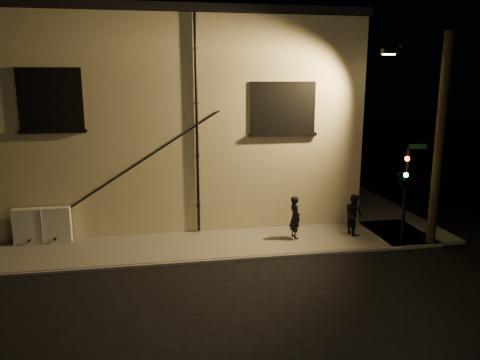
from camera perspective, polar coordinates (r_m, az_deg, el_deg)
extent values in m
plane|color=black|center=(16.48, 2.31, -9.54)|extent=(90.00, 90.00, 0.00)
cube|color=slate|center=(17.50, -8.52, -8.12)|extent=(20.00, 3.00, 0.12)
cube|color=slate|center=(25.68, 12.61, -1.61)|extent=(3.00, 16.00, 0.12)
cube|color=beige|center=(23.97, -9.50, 7.70)|extent=(16.00, 12.00, 8.50)
cube|color=black|center=(24.03, -9.89, 18.21)|extent=(16.20, 12.20, 0.30)
cube|color=black|center=(18.25, -22.06, 9.15)|extent=(2.20, 0.10, 2.20)
cube|color=black|center=(18.26, -22.06, 9.15)|extent=(1.98, 0.05, 1.98)
cube|color=black|center=(18.60, 5.28, 8.80)|extent=(2.60, 0.10, 2.00)
cube|color=#A5B28C|center=(18.61, 5.27, 8.80)|extent=(2.38, 0.05, 1.78)
cylinder|color=black|center=(17.98, -5.27, 6.47)|extent=(0.11, 0.11, 8.30)
cylinder|color=black|center=(18.13, -12.14, 2.11)|extent=(5.96, 0.04, 3.75)
cylinder|color=black|center=(18.12, -11.77, 2.31)|extent=(5.96, 0.04, 3.75)
cube|color=silver|center=(18.88, -22.95, -5.13)|extent=(2.03, 0.34, 1.34)
imported|color=black|center=(17.97, 6.71, -4.54)|extent=(0.48, 0.65, 1.64)
imported|color=black|center=(18.84, 13.70, -4.07)|extent=(0.74, 0.88, 1.61)
cylinder|color=black|center=(18.14, 19.47, -1.89)|extent=(0.12, 0.12, 3.56)
imported|color=black|center=(17.76, 19.22, 0.34)|extent=(0.63, 2.17, 0.86)
sphere|color=#FF140C|center=(17.49, 19.72, 2.47)|extent=(0.17, 0.17, 0.17)
sphere|color=#14FF3F|center=(17.60, 19.58, 0.57)|extent=(0.17, 0.17, 0.17)
cube|color=#0C4C1E|center=(17.97, 20.86, 3.85)|extent=(0.70, 0.03, 0.18)
cylinder|color=black|center=(18.22, 23.12, 4.16)|extent=(0.32, 0.32, 7.71)
cylinder|color=black|center=(18.14, 20.88, 14.85)|extent=(1.95, 1.06, 0.10)
cube|color=black|center=(18.22, 17.71, 14.72)|extent=(0.55, 0.28, 0.18)
cube|color=#FFC672|center=(18.22, 17.69, 14.41)|extent=(0.42, 0.20, 0.04)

